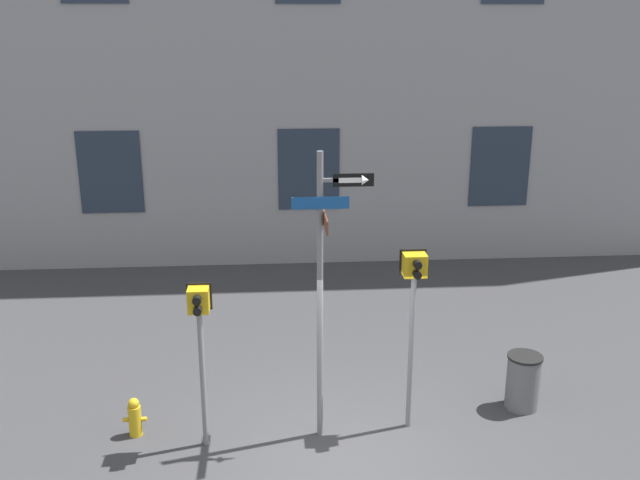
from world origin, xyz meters
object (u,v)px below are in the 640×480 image
object	(u,v)px
fire_hydrant	(135,417)
street_sign_pole	(324,276)
pedestrian_signal_left	(200,325)
pedestrian_signal_right	(413,294)
trash_bin	(523,381)

from	to	relation	value
fire_hydrant	street_sign_pole	bearing A→B (deg)	-3.69
pedestrian_signal_left	fire_hydrant	distance (m)	1.98
pedestrian_signal_left	pedestrian_signal_right	distance (m)	3.09
street_sign_pole	pedestrian_signal_right	size ratio (longest dim) A/B	1.53
pedestrian_signal_right	fire_hydrant	distance (m)	4.55
pedestrian_signal_left	trash_bin	distance (m)	5.25
trash_bin	pedestrian_signal_left	bearing A→B (deg)	-171.99
pedestrian_signal_left	pedestrian_signal_right	bearing A→B (deg)	5.31
pedestrian_signal_right	trash_bin	bearing A→B (deg)	12.22
pedestrian_signal_left	fire_hydrant	world-z (taller)	pedestrian_signal_left
pedestrian_signal_left	fire_hydrant	bearing A→B (deg)	162.79
street_sign_pole	pedestrian_signal_right	world-z (taller)	street_sign_pole
fire_hydrant	trash_bin	xyz separation A→B (m)	(6.07, 0.37, 0.16)
street_sign_pole	fire_hydrant	world-z (taller)	street_sign_pole
fire_hydrant	pedestrian_signal_right	bearing A→B (deg)	-0.67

